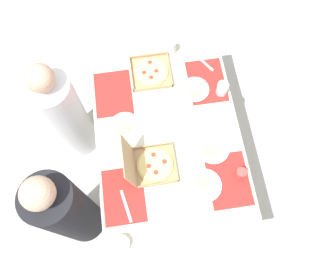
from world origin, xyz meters
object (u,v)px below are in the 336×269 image
Objects in this scene: plate_far_left at (213,149)px; cup_clear_left at (171,47)px; plate_near_right at (195,90)px; condiment_bowl at (122,244)px; cup_clear_right at (222,89)px; diner_right_seat at (65,116)px; cup_red at (241,174)px; pizza_box_corner_right at (151,72)px; diner_left_seat at (68,211)px; pizza_box_edge_far at (149,164)px; plate_far_right at (204,185)px; plate_near_left at (125,126)px.

cup_clear_left is (0.80, 0.15, 0.04)m from plate_far_left.
condiment_bowl is (-0.96, 0.61, 0.01)m from plate_near_right.
plate_near_right is 0.19m from cup_clear_right.
diner_right_seat is (0.52, 1.02, -0.25)m from plate_far_left.
plate_far_left is 2.50× the size of cup_red.
cup_clear_left is (0.16, -0.17, 0.04)m from pizza_box_corner_right.
plate_near_right is 0.68m from cup_red.
diner_right_seat is at bearing 58.25° from cup_red.
diner_left_seat is (0.29, 0.37, -0.24)m from condiment_bowl.
diner_left_seat reaches higher than pizza_box_corner_right.
pizza_box_edge_far reaches higher than cup_clear_right.
plate_far_right is at bearing -165.43° from pizza_box_corner_right.
pizza_box_corner_right is 3.27× the size of cup_red.
plate_near_left is 0.69m from diner_left_seat.
plate_near_left is (0.30, 0.13, -0.04)m from pizza_box_edge_far.
cup_red is at bearing -122.83° from plate_near_left.
diner_right_seat is (-0.29, 0.87, -0.29)m from cup_clear_left.
plate_near_right is 0.69m from plate_far_right.
cup_clear_left reaches higher than condiment_bowl.
pizza_box_edge_far is 1.45× the size of plate_far_right.
plate_near_left is at bearing 144.01° from cup_clear_left.
cup_clear_right reaches higher than pizza_box_corner_right.
plate_near_left is 2.11× the size of condiment_bowl.
plate_far_right is at bearing -177.10° from cup_clear_left.
pizza_box_corner_right is at bearing 63.99° from cup_clear_right.
diner_right_seat reaches higher than cup_clear_right.
cup_clear_left is (0.39, 0.30, 0.00)m from cup_clear_right.
plate_near_right is 0.92× the size of plate_far_left.
diner_right_seat is at bearing 86.37° from plate_near_right.
pizza_box_corner_right is 2.76× the size of cup_clear_right.
diner_right_seat reaches higher than condiment_bowl.
cup_clear_left reaches higher than plate_near_right.
plate_near_left is 0.61m from plate_far_left.
diner_left_seat is at bearing 180.00° from diner_right_seat.
diner_left_seat is (-0.16, 0.60, -0.26)m from pizza_box_edge_far.
cup_clear_right reaches higher than plate_far_right.
cup_clear_left is at bearing 10.77° from plate_far_left.
cup_clear_right is 1.21m from condiment_bowl.
pizza_box_corner_right is at bearing -8.05° from pizza_box_edge_far.
cup_clear_left reaches higher than cup_red.
cup_clear_left is 0.96m from diner_right_seat.
plate_far_left is at bearing -169.23° from cup_clear_left.
pizza_box_corner_right is 1.39× the size of plate_near_left.
plate_near_left is at bearing 103.13° from cup_clear_right.
plate_far_right is (-0.18, -0.33, -0.04)m from pizza_box_edge_far.
pizza_box_edge_far is 1.45× the size of plate_far_left.
plate_near_right is 0.45m from plate_far_left.
cup_clear_right is at bearing -116.01° from pizza_box_corner_right.
condiment_bowl is at bearing 173.01° from plate_near_left.
plate_far_right is (-0.87, -0.23, -0.00)m from pizza_box_corner_right.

